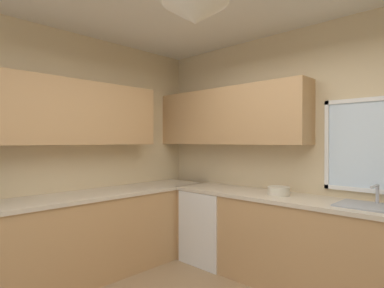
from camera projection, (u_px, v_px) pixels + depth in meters
The scene contains 6 objects.
room_shell at pixel (202, 102), 2.67m from camera, with size 4.29×3.81×2.80m.
counter_run_left at pixel (71, 239), 3.27m from camera, with size 0.65×3.42×0.92m.
counter_run_back at pixel (321, 248), 3.01m from camera, with size 3.38×0.65×0.92m.
dishwasher at pixel (213, 225), 3.90m from camera, with size 0.60×0.60×0.87m, color white.
sink_assembly at pixel (373, 206), 2.70m from camera, with size 0.56×0.40×0.19m.
bowl at pixel (279, 191), 3.31m from camera, with size 0.23×0.23×0.09m, color beige.
Camera 1 is at (1.39, -1.48, 1.49)m, focal length 29.31 mm.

